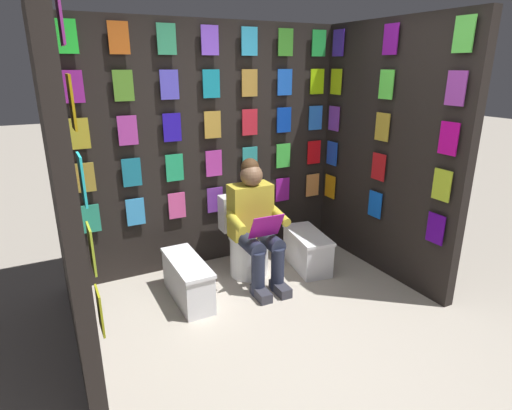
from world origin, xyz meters
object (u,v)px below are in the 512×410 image
object	(u,v)px
toilet	(246,241)
comic_longbox_far	(188,280)
comic_longbox_near	(307,250)
person_reading	(256,223)

from	to	relation	value
toilet	comic_longbox_far	world-z (taller)	toilet
comic_longbox_near	comic_longbox_far	distance (m)	1.30
comic_longbox_far	toilet	bearing A→B (deg)	-159.69
person_reading	comic_longbox_far	world-z (taller)	person_reading
toilet	comic_longbox_near	size ratio (longest dim) A/B	1.12
comic_longbox_near	comic_longbox_far	size ratio (longest dim) A/B	0.94
toilet	person_reading	size ratio (longest dim) A/B	0.65
comic_longbox_near	comic_longbox_far	xyz separation A→B (m)	(1.30, 0.04, 0.00)
comic_longbox_far	comic_longbox_near	bearing A→B (deg)	-178.13
person_reading	comic_longbox_far	size ratio (longest dim) A/B	1.61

